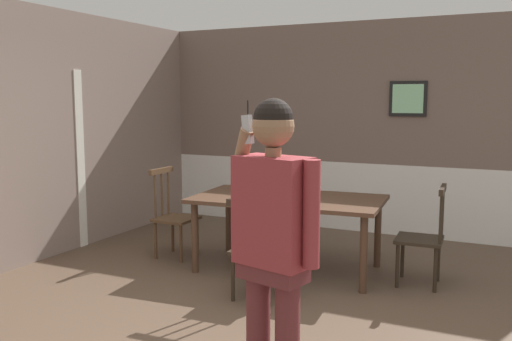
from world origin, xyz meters
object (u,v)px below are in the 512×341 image
(chair_by_doorway, at_px, (256,249))
(dining_table, at_px, (288,205))
(chair_at_table_head, at_px, (423,237))
(person_figure, at_px, (274,232))
(chair_near_window, at_px, (173,216))

(chair_by_doorway, bearing_deg, dining_table, 92.17)
(chair_by_doorway, distance_m, chair_at_table_head, 1.63)
(dining_table, relative_size, person_figure, 1.12)
(dining_table, height_order, chair_by_doorway, chair_by_doorway)
(chair_at_table_head, relative_size, person_figure, 0.54)
(chair_at_table_head, bearing_deg, chair_near_window, 91.56)
(chair_near_window, height_order, chair_at_table_head, chair_near_window)
(chair_near_window, relative_size, chair_by_doorway, 1.09)
(dining_table, xyz_separation_m, person_figure, (0.92, -2.45, 0.35))
(dining_table, distance_m, chair_by_doorway, 0.94)
(chair_near_window, bearing_deg, person_figure, 44.17)
(chair_at_table_head, distance_m, person_figure, 2.65)
(chair_by_doorway, relative_size, person_figure, 0.52)
(dining_table, height_order, chair_near_window, chair_near_window)
(dining_table, xyz_separation_m, chair_at_table_head, (1.34, 0.11, -0.22))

